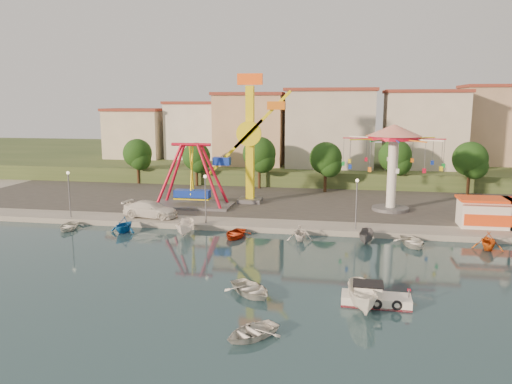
% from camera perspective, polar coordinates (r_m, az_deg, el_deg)
% --- Properties ---
extents(ground, '(200.00, 200.00, 0.00)m').
position_cam_1_polar(ground, '(40.94, 0.22, -9.09)').
color(ground, '#132C35').
rests_on(ground, ground).
extents(quay_deck, '(200.00, 100.00, 0.60)m').
position_cam_1_polar(quay_deck, '(101.16, 6.23, 2.65)').
color(quay_deck, '#9E998E').
rests_on(quay_deck, ground).
extents(asphalt_pad, '(90.00, 28.00, 0.01)m').
position_cam_1_polar(asphalt_pad, '(69.60, 4.44, -0.51)').
color(asphalt_pad, '#4C4944').
rests_on(asphalt_pad, quay_deck).
extents(hill_terrace, '(200.00, 60.00, 3.00)m').
position_cam_1_polar(hill_terrace, '(105.97, 6.43, 3.64)').
color(hill_terrace, '#384C26').
rests_on(hill_terrace, ground).
extents(pirate_ship_ride, '(10.00, 5.00, 8.00)m').
position_cam_1_polar(pirate_ship_ride, '(62.71, -7.35, 1.76)').
color(pirate_ship_ride, '#59595E').
rests_on(pirate_ship_ride, quay_deck).
extents(kamikaze_tower, '(7.31, 3.10, 16.50)m').
position_cam_1_polar(kamikaze_tower, '(64.19, -0.40, 5.68)').
color(kamikaze_tower, '#59595E').
rests_on(kamikaze_tower, quay_deck).
extents(wave_swinger, '(11.60, 11.60, 10.40)m').
position_cam_1_polar(wave_swinger, '(61.64, 15.42, 4.89)').
color(wave_swinger, '#59595E').
rests_on(wave_swinger, quay_deck).
extents(booth_left, '(5.40, 3.78, 3.08)m').
position_cam_1_polar(booth_left, '(57.64, 24.62, -2.10)').
color(booth_left, white).
rests_on(booth_left, quay_deck).
extents(lamp_post_0, '(0.14, 0.14, 5.00)m').
position_cam_1_polar(lamp_post_0, '(60.44, -20.54, -0.38)').
color(lamp_post_0, '#59595E').
rests_on(lamp_post_0, quay_deck).
extents(lamp_post_1, '(0.14, 0.14, 5.00)m').
position_cam_1_polar(lamp_post_1, '(54.13, -5.78, -0.95)').
color(lamp_post_1, '#59595E').
rests_on(lamp_post_1, quay_deck).
extents(lamp_post_2, '(0.14, 0.14, 5.00)m').
position_cam_1_polar(lamp_post_2, '(52.15, 11.39, -1.53)').
color(lamp_post_2, '#59595E').
rests_on(lamp_post_2, quay_deck).
extents(tree_0, '(4.60, 4.60, 7.19)m').
position_cam_1_polar(tree_0, '(82.22, -13.40, 4.32)').
color(tree_0, '#382314').
rests_on(tree_0, quay_deck).
extents(tree_1, '(4.35, 4.35, 6.80)m').
position_cam_1_polar(tree_1, '(78.12, -6.84, 4.03)').
color(tree_1, '#382314').
rests_on(tree_1, quay_deck).
extents(tree_2, '(5.02, 5.02, 7.85)m').
position_cam_1_polar(tree_2, '(75.33, 0.38, 4.42)').
color(tree_2, '#382314').
rests_on(tree_2, quay_deck).
extents(tree_3, '(4.68, 4.68, 7.32)m').
position_cam_1_polar(tree_3, '(72.92, 7.97, 3.84)').
color(tree_3, '#382314').
rests_on(tree_3, quay_deck).
extents(tree_4, '(4.86, 4.86, 7.60)m').
position_cam_1_polar(tree_4, '(76.19, 15.61, 3.98)').
color(tree_4, '#382314').
rests_on(tree_4, quay_deck).
extents(tree_5, '(4.83, 4.83, 7.54)m').
position_cam_1_polar(tree_5, '(76.04, 23.27, 3.48)').
color(tree_5, '#382314').
rests_on(tree_5, quay_deck).
extents(building_0, '(9.26, 9.53, 11.87)m').
position_cam_1_polar(building_0, '(93.26, -15.46, 7.03)').
color(building_0, beige).
rests_on(building_0, hill_terrace).
extents(building_1, '(12.33, 9.01, 8.63)m').
position_cam_1_polar(building_1, '(93.92, -7.31, 6.35)').
color(building_1, silver).
rests_on(building_1, hill_terrace).
extents(building_2, '(11.95, 9.28, 11.23)m').
position_cam_1_polar(building_2, '(91.37, 0.73, 7.14)').
color(building_2, tan).
rests_on(building_2, hill_terrace).
extents(building_3, '(12.59, 10.50, 9.20)m').
position_cam_1_polar(building_3, '(87.08, 9.43, 6.18)').
color(building_3, beige).
rests_on(building_3, hill_terrace).
extents(building_4, '(10.75, 9.23, 9.24)m').
position_cam_1_polar(building_4, '(91.33, 17.98, 6.01)').
color(building_4, beige).
rests_on(building_4, hill_terrace).
extents(building_5, '(12.77, 10.96, 11.21)m').
position_cam_1_polar(building_5, '(92.22, 26.43, 6.10)').
color(building_5, tan).
rests_on(building_5, hill_terrace).
extents(cabin_motorboat, '(4.65, 1.96, 1.62)m').
position_cam_1_polar(cabin_motorboat, '(35.45, 13.36, -11.77)').
color(cabin_motorboat, white).
rests_on(cabin_motorboat, ground).
extents(rowboat_a, '(4.87, 4.92, 0.84)m').
position_cam_1_polar(rowboat_a, '(36.18, -0.58, -11.04)').
color(rowboat_a, silver).
rests_on(rowboat_a, ground).
extents(rowboat_b, '(4.23, 4.35, 0.74)m').
position_cam_1_polar(rowboat_b, '(30.14, -0.55, -15.69)').
color(rowboat_b, silver).
rests_on(rowboat_b, ground).
extents(skiff, '(2.33, 4.67, 1.72)m').
position_cam_1_polar(skiff, '(34.29, 12.08, -11.71)').
color(skiff, white).
rests_on(skiff, ground).
extents(van, '(6.56, 3.28, 1.83)m').
position_cam_1_polar(van, '(58.11, -11.96, -1.94)').
color(van, white).
rests_on(van, quay_deck).
extents(moored_boat_0, '(3.23, 4.04, 0.75)m').
position_cam_1_polar(moored_boat_0, '(57.53, -20.66, -3.68)').
color(moored_boat_0, silver).
rests_on(moored_boat_0, ground).
extents(moored_boat_1, '(3.12, 3.50, 1.68)m').
position_cam_1_polar(moored_boat_1, '(54.47, -14.89, -3.61)').
color(moored_boat_1, '#125BA6').
rests_on(moored_boat_1, ground).
extents(moored_boat_2, '(1.89, 4.23, 1.59)m').
position_cam_1_polar(moored_boat_2, '(52.03, -8.07, -4.06)').
color(moored_boat_2, white).
rests_on(moored_boat_2, ground).
extents(moored_boat_3, '(3.16, 4.10, 0.78)m').
position_cam_1_polar(moored_boat_3, '(50.77, -2.41, -4.79)').
color(moored_boat_3, red).
rests_on(moored_boat_3, ground).
extents(moored_boat_4, '(3.03, 3.35, 1.54)m').
position_cam_1_polar(moored_boat_4, '(49.72, 5.02, -4.70)').
color(moored_boat_4, silver).
rests_on(moored_boat_4, ground).
extents(moored_boat_5, '(1.78, 3.67, 1.36)m').
position_cam_1_polar(moored_boat_5, '(49.63, 12.51, -5.04)').
color(moored_boat_5, '#5B5A60').
rests_on(moored_boat_5, ground).
extents(moored_boat_6, '(3.66, 4.54, 0.83)m').
position_cam_1_polar(moored_boat_6, '(50.09, 17.45, -5.45)').
color(moored_boat_6, white).
rests_on(moored_boat_6, ground).
extents(moored_boat_7, '(3.28, 3.63, 1.67)m').
position_cam_1_polar(moored_boat_7, '(51.33, 25.00, -5.09)').
color(moored_boat_7, '#D55812').
rests_on(moored_boat_7, ground).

